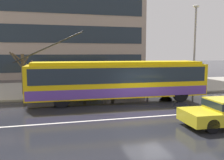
{
  "coord_description": "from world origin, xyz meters",
  "views": [
    {
      "loc": [
        -5.3,
        -12.53,
        3.36
      ],
      "look_at": [
        -1.18,
        3.63,
        1.45
      ],
      "focal_mm": 37.84,
      "sensor_mm": 36.0,
      "label": 1
    }
  ],
  "objects_px": {
    "pedestrian_walking_past": "(148,71)",
    "street_tree_bare": "(23,71)",
    "pedestrian_approaching_curb": "(114,73)",
    "trolleybus": "(119,79)",
    "bus_shelter": "(83,71)",
    "pedestrian_waiting_by_pole": "(68,73)",
    "street_lamp": "(195,41)",
    "pedestrian_at_shelter": "(85,74)"
  },
  "relations": [
    {
      "from": "pedestrian_waiting_by_pole",
      "to": "street_tree_bare",
      "type": "bearing_deg",
      "value": -173.72
    },
    {
      "from": "pedestrian_at_shelter",
      "to": "street_tree_bare",
      "type": "xyz_separation_m",
      "value": [
        -4.7,
        1.14,
        0.29
      ]
    },
    {
      "from": "trolleybus",
      "to": "street_lamp",
      "type": "relative_size",
      "value": 1.8
    },
    {
      "from": "bus_shelter",
      "to": "street_lamp",
      "type": "distance_m",
      "value": 9.68
    },
    {
      "from": "pedestrian_walking_past",
      "to": "pedestrian_waiting_by_pole",
      "type": "height_order",
      "value": "pedestrian_walking_past"
    },
    {
      "from": "pedestrian_at_shelter",
      "to": "street_tree_bare",
      "type": "relative_size",
      "value": 0.58
    },
    {
      "from": "pedestrian_approaching_curb",
      "to": "pedestrian_waiting_by_pole",
      "type": "bearing_deg",
      "value": 161.31
    },
    {
      "from": "pedestrian_waiting_by_pole",
      "to": "street_tree_bare",
      "type": "height_order",
      "value": "street_tree_bare"
    },
    {
      "from": "trolleybus",
      "to": "pedestrian_at_shelter",
      "type": "distance_m",
      "value": 3.33
    },
    {
      "from": "pedestrian_waiting_by_pole",
      "to": "street_lamp",
      "type": "xyz_separation_m",
      "value": [
        10.4,
        -2.14,
        2.66
      ]
    },
    {
      "from": "pedestrian_approaching_curb",
      "to": "pedestrian_waiting_by_pole",
      "type": "xyz_separation_m",
      "value": [
        -3.59,
        1.21,
        -0.02
      ]
    },
    {
      "from": "pedestrian_at_shelter",
      "to": "pedestrian_waiting_by_pole",
      "type": "bearing_deg",
      "value": 127.94
    },
    {
      "from": "pedestrian_at_shelter",
      "to": "street_lamp",
      "type": "xyz_separation_m",
      "value": [
        9.21,
        -0.61,
        2.65
      ]
    },
    {
      "from": "trolleybus",
      "to": "bus_shelter",
      "type": "distance_m",
      "value": 3.99
    },
    {
      "from": "pedestrian_walking_past",
      "to": "street_lamp",
      "type": "relative_size",
      "value": 0.28
    },
    {
      "from": "street_lamp",
      "to": "pedestrian_walking_past",
      "type": "bearing_deg",
      "value": 150.88
    },
    {
      "from": "street_lamp",
      "to": "street_tree_bare",
      "type": "xyz_separation_m",
      "value": [
        -13.91,
        1.75,
        -2.36
      ]
    },
    {
      "from": "pedestrian_at_shelter",
      "to": "bus_shelter",
      "type": "bearing_deg",
      "value": 94.9
    },
    {
      "from": "trolleybus",
      "to": "pedestrian_approaching_curb",
      "type": "bearing_deg",
      "value": 81.85
    },
    {
      "from": "pedestrian_walking_past",
      "to": "street_tree_bare",
      "type": "distance_m",
      "value": 10.52
    },
    {
      "from": "bus_shelter",
      "to": "pedestrian_at_shelter",
      "type": "distance_m",
      "value": 0.77
    },
    {
      "from": "pedestrian_walking_past",
      "to": "pedestrian_waiting_by_pole",
      "type": "distance_m",
      "value": 7.0
    },
    {
      "from": "bus_shelter",
      "to": "street_tree_bare",
      "type": "distance_m",
      "value": 4.66
    },
    {
      "from": "pedestrian_approaching_curb",
      "to": "street_tree_bare",
      "type": "relative_size",
      "value": 0.58
    },
    {
      "from": "trolleybus",
      "to": "street_lamp",
      "type": "bearing_deg",
      "value": 15.99
    },
    {
      "from": "trolleybus",
      "to": "street_tree_bare",
      "type": "distance_m",
      "value": 7.7
    },
    {
      "from": "pedestrian_at_shelter",
      "to": "pedestrian_waiting_by_pole",
      "type": "distance_m",
      "value": 1.93
    },
    {
      "from": "street_tree_bare",
      "to": "pedestrian_approaching_curb",
      "type": "bearing_deg",
      "value": -6.64
    },
    {
      "from": "pedestrian_walking_past",
      "to": "pedestrian_waiting_by_pole",
      "type": "bearing_deg",
      "value": 178.02
    },
    {
      "from": "pedestrian_approaching_curb",
      "to": "street_tree_bare",
      "type": "bearing_deg",
      "value": 173.36
    },
    {
      "from": "bus_shelter",
      "to": "pedestrian_walking_past",
      "type": "height_order",
      "value": "bus_shelter"
    },
    {
      "from": "pedestrian_walking_past",
      "to": "pedestrian_approaching_curb",
      "type": "bearing_deg",
      "value": -164.1
    },
    {
      "from": "pedestrian_at_shelter",
      "to": "street_lamp",
      "type": "height_order",
      "value": "street_lamp"
    },
    {
      "from": "pedestrian_waiting_by_pole",
      "to": "street_lamp",
      "type": "height_order",
      "value": "street_lamp"
    },
    {
      "from": "pedestrian_at_shelter",
      "to": "street_tree_bare",
      "type": "distance_m",
      "value": 4.85
    },
    {
      "from": "bus_shelter",
      "to": "pedestrian_waiting_by_pole",
      "type": "xyz_separation_m",
      "value": [
        -1.13,
        0.79,
        -0.22
      ]
    },
    {
      "from": "bus_shelter",
      "to": "pedestrian_at_shelter",
      "type": "height_order",
      "value": "bus_shelter"
    },
    {
      "from": "pedestrian_walking_past",
      "to": "street_tree_bare",
      "type": "height_order",
      "value": "street_tree_bare"
    },
    {
      "from": "trolleybus",
      "to": "pedestrian_walking_past",
      "type": "relative_size",
      "value": 6.36
    },
    {
      "from": "trolleybus",
      "to": "pedestrian_approaching_curb",
      "type": "distance_m",
      "value": 3.03
    },
    {
      "from": "pedestrian_approaching_curb",
      "to": "street_lamp",
      "type": "height_order",
      "value": "street_lamp"
    },
    {
      "from": "bus_shelter",
      "to": "trolleybus",
      "type": "bearing_deg",
      "value": -59.25
    }
  ]
}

